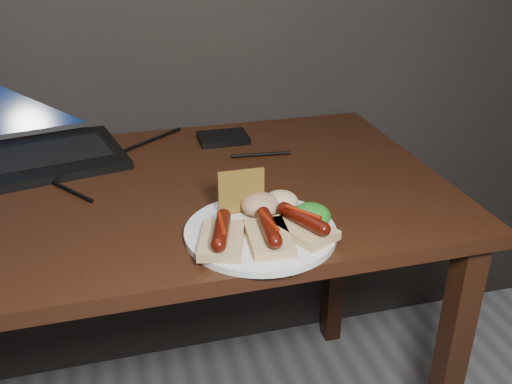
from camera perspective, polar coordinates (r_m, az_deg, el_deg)
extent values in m
cube|color=#381D0E|center=(1.19, -14.79, -0.92)|extent=(1.40, 0.70, 0.03)
cube|color=#381D0E|center=(1.34, 18.44, -17.78)|extent=(0.05, 0.05, 0.72)
cube|color=#381D0E|center=(1.75, 8.10, -4.97)|extent=(0.05, 0.05, 0.72)
cube|color=black|center=(1.38, -21.34, 3.07)|extent=(0.43, 0.35, 0.02)
cube|color=black|center=(1.38, -21.41, 3.47)|extent=(0.35, 0.22, 0.00)
cube|color=black|center=(1.51, -23.04, 9.65)|extent=(0.39, 0.17, 0.23)
cube|color=#07284E|center=(1.51, -23.04, 9.65)|extent=(0.35, 0.14, 0.20)
cube|color=black|center=(1.41, -3.30, 5.42)|extent=(0.12, 0.09, 0.02)
cylinder|color=black|center=(1.22, -18.54, 0.36)|extent=(0.11, 0.15, 0.01)
cylinder|color=black|center=(1.43, -10.67, 5.04)|extent=(0.18, 0.14, 0.01)
cylinder|color=black|center=(1.32, 0.46, 3.78)|extent=(0.14, 0.02, 0.01)
cylinder|color=white|center=(1.00, 0.45, -4.03)|extent=(0.32, 0.32, 0.01)
cube|color=#D7B27E|center=(0.95, -3.46, -4.86)|extent=(0.10, 0.13, 0.02)
cylinder|color=#501105|center=(0.94, -3.49, -3.79)|extent=(0.05, 0.10, 0.02)
sphere|color=#501105|center=(0.90, -3.76, -5.30)|extent=(0.03, 0.02, 0.02)
sphere|color=#501105|center=(0.98, -3.24, -2.40)|extent=(0.03, 0.02, 0.02)
cylinder|color=maroon|center=(0.93, -3.51, -3.12)|extent=(0.01, 0.07, 0.01)
cube|color=#D7B27E|center=(0.96, 1.30, -4.59)|extent=(0.08, 0.12, 0.02)
cylinder|color=#501105|center=(0.95, 1.31, -3.53)|extent=(0.03, 0.10, 0.02)
sphere|color=#501105|center=(0.91, 1.92, -4.99)|extent=(0.03, 0.02, 0.02)
sphere|color=#501105|center=(0.99, 0.75, -2.18)|extent=(0.03, 0.02, 0.02)
cylinder|color=maroon|center=(0.94, 1.32, -2.86)|extent=(0.02, 0.07, 0.01)
cube|color=#D7B27E|center=(0.98, 4.69, -3.72)|extent=(0.11, 0.13, 0.02)
cylinder|color=#501105|center=(0.97, 4.73, -2.67)|extent=(0.06, 0.10, 0.02)
sphere|color=#501105|center=(0.95, 6.76, -3.72)|extent=(0.03, 0.02, 0.02)
sphere|color=#501105|center=(1.00, 2.82, -1.68)|extent=(0.03, 0.02, 0.02)
cylinder|color=maroon|center=(0.97, 4.76, -2.02)|extent=(0.05, 0.06, 0.01)
cube|color=olive|center=(1.03, -1.48, 0.03)|extent=(0.08, 0.01, 0.08)
ellipsoid|color=#1A5E12|center=(1.00, 5.52, -2.34)|extent=(0.07, 0.07, 0.04)
ellipsoid|color=maroon|center=(1.03, 0.48, -1.28)|extent=(0.07, 0.07, 0.04)
ellipsoid|color=beige|center=(1.05, 2.50, -0.92)|extent=(0.06, 0.06, 0.04)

